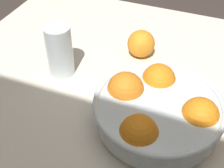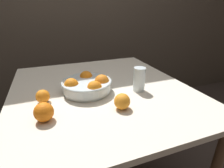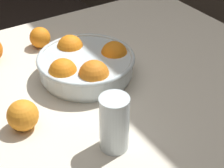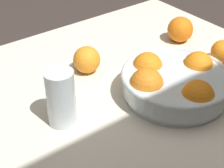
{
  "view_description": "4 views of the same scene",
  "coord_description": "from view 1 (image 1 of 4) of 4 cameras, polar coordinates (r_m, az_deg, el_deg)",
  "views": [
    {
      "loc": [
        -0.17,
        0.43,
        1.27
      ],
      "look_at": [
        0.03,
        -0.06,
        0.8
      ],
      "focal_mm": 50.0,
      "sensor_mm": 36.0,
      "label": 1
    },
    {
      "loc": [
        -0.27,
        -0.92,
        1.18
      ],
      "look_at": [
        0.04,
        -0.08,
        0.79
      ],
      "focal_mm": 28.0,
      "sensor_mm": 36.0,
      "label": 2
    },
    {
      "loc": [
        0.71,
        -0.46,
        1.36
      ],
      "look_at": [
        0.07,
        -0.05,
        0.81
      ],
      "focal_mm": 60.0,
      "sensor_mm": 36.0,
      "label": 3
    },
    {
      "loc": [
        0.51,
        0.49,
        1.31
      ],
      "look_at": [
        0.06,
        -0.1,
        0.81
      ],
      "focal_mm": 60.0,
      "sensor_mm": 36.0,
      "label": 4
    }
  ],
  "objects": [
    {
      "name": "juice_glass",
      "position": [
        0.81,
        -9.5,
        5.56
      ],
      "size": [
        0.07,
        0.07,
        0.14
      ],
      "color": "#F4A314",
      "rests_on": "dining_table"
    },
    {
      "name": "fruit_bowl",
      "position": [
        0.68,
        8.16,
        -4.66
      ],
      "size": [
        0.28,
        0.28,
        0.1
      ],
      "color": "silver",
      "rests_on": "dining_table"
    },
    {
      "name": "orange_loose_near_bowl",
      "position": [
        0.88,
        5.34,
        7.35
      ],
      "size": [
        0.08,
        0.08,
        0.08
      ],
      "primitive_type": "sphere",
      "color": "orange",
      "rests_on": "dining_table"
    },
    {
      "name": "dining_table",
      "position": [
        0.76,
        0.15,
        -11.06
      ],
      "size": [
        1.02,
        1.13,
        0.74
      ],
      "color": "beige",
      "rests_on": "ground_plane"
    }
  ]
}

